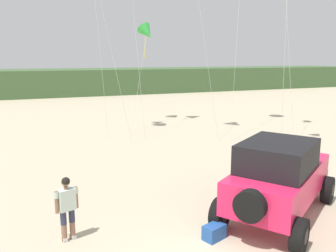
% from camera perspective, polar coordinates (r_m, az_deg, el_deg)
% --- Properties ---
extents(dune_ridge, '(90.00, 8.60, 3.06)m').
position_cam_1_polar(dune_ridge, '(45.53, -18.68, 6.81)').
color(dune_ridge, '#426038').
rests_on(dune_ridge, ground_plane).
extents(jeep, '(4.93, 4.41, 2.26)m').
position_cam_1_polar(jeep, '(10.61, 17.71, -7.75)').
color(jeep, '#EA2151').
rests_on(jeep, ground_plane).
extents(person_watching, '(0.60, 0.40, 1.67)m').
position_cam_1_polar(person_watching, '(9.23, -16.19, -12.31)').
color(person_watching, '#8C664C').
rests_on(person_watching, ground_plane).
extents(cooler_box, '(0.65, 0.53, 0.38)m').
position_cam_1_polar(cooler_box, '(9.32, 7.54, -16.79)').
color(cooler_box, '#23519E').
rests_on(cooler_box, ground_plane).
extents(kite_black_sled, '(3.12, 5.17, 6.93)m').
position_cam_1_polar(kite_black_sled, '(24.79, -3.46, 14.96)').
color(kite_black_sled, green).
rests_on(kite_black_sled, ground_plane).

